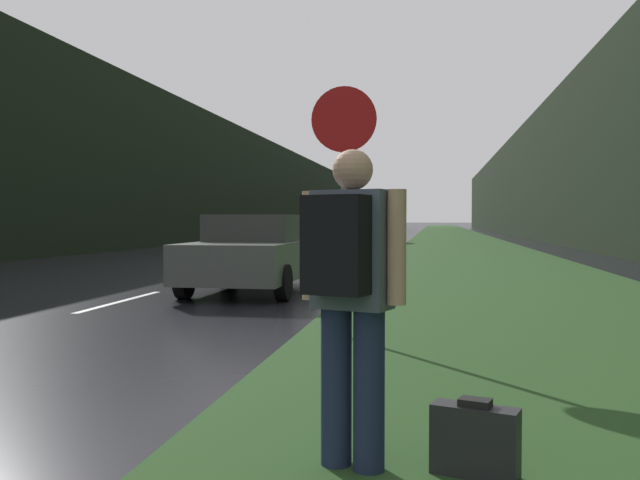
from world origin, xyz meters
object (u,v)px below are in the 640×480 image
at_px(stop_sign, 344,180).
at_px(hitchhiker_with_backpack, 350,288).
at_px(car_passing_near, 254,253).
at_px(suitcase, 475,442).
at_px(car_oncoming, 321,230).
at_px(car_passing_far, 376,230).
at_px(delivery_truck, 376,214).

distance_m(stop_sign, hitchhiker_with_backpack, 4.22).
bearing_deg(car_passing_near, suitcase, 112.25).
xyz_separation_m(hitchhiker_with_backpack, suitcase, (0.66, 0.02, -0.80)).
distance_m(suitcase, car_oncoming, 38.30).
height_order(hitchhiker_with_backpack, car_passing_far, hitchhiker_with_backpack).
xyz_separation_m(hitchhiker_with_backpack, car_oncoming, (-6.50, 37.63, -0.28)).
relative_size(car_oncoming, delivery_truck, 0.52).
bearing_deg(car_passing_far, stop_sign, 94.22).
xyz_separation_m(stop_sign, car_passing_near, (-2.36, 4.72, -1.09)).
bearing_deg(suitcase, car_oncoming, 118.54).
xyz_separation_m(stop_sign, suitcase, (1.24, -4.08, -1.62)).
height_order(stop_sign, car_passing_near, stop_sign).
bearing_deg(car_passing_near, delivery_truck, -87.06).
relative_size(stop_sign, delivery_truck, 0.35).
bearing_deg(delivery_truck, car_oncoming, -90.00).
bearing_deg(car_passing_near, car_passing_far, -90.00).
xyz_separation_m(stop_sign, car_oncoming, (-5.92, 33.53, -1.09)).
relative_size(suitcase, car_oncoming, 0.11).
bearing_deg(suitcase, hitchhiker_with_backpack, -160.80).
distance_m(hitchhiker_with_backpack, car_passing_near, 9.30).
distance_m(stop_sign, delivery_truck, 74.25).
bearing_deg(hitchhiker_with_backpack, car_passing_near, 126.18).
height_order(hitchhiker_with_backpack, suitcase, hitchhiker_with_backpack).
bearing_deg(car_oncoming, delivery_truck, 90.00).
height_order(stop_sign, suitcase, stop_sign).
xyz_separation_m(suitcase, car_passing_far, (-3.60, 36.00, 0.57)).
distance_m(suitcase, car_passing_near, 9.52).
xyz_separation_m(car_passing_near, car_passing_far, (0.00, 27.20, 0.04)).
xyz_separation_m(car_oncoming, delivery_truck, (-0.00, 40.48, 1.25)).
bearing_deg(delivery_truck, suitcase, -84.76).
bearing_deg(suitcase, delivery_truck, 113.00).
distance_m(stop_sign, car_passing_far, 32.02).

